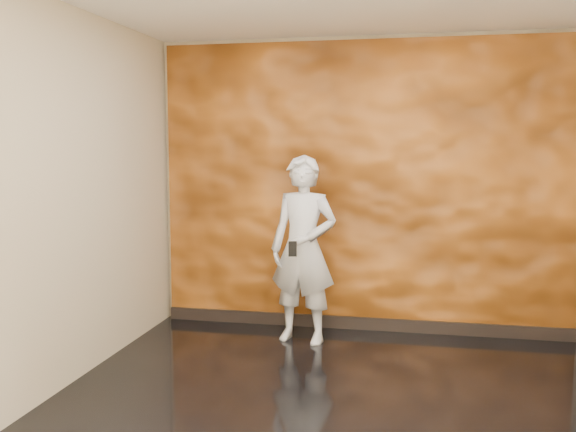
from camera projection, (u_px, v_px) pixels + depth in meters
name	position (u px, v px, depth m)	size (l,w,h in m)	color
room	(337.00, 203.00, 4.19)	(4.02, 4.02, 2.81)	black
feature_wall	(363.00, 187.00, 6.10)	(3.90, 0.06, 2.75)	orange
baseboard	(361.00, 323.00, 6.21)	(3.90, 0.04, 0.12)	black
man	(303.00, 249.00, 5.77)	(0.62, 0.40, 1.69)	#979BA5
phone	(293.00, 249.00, 5.55)	(0.07, 0.01, 0.13)	black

